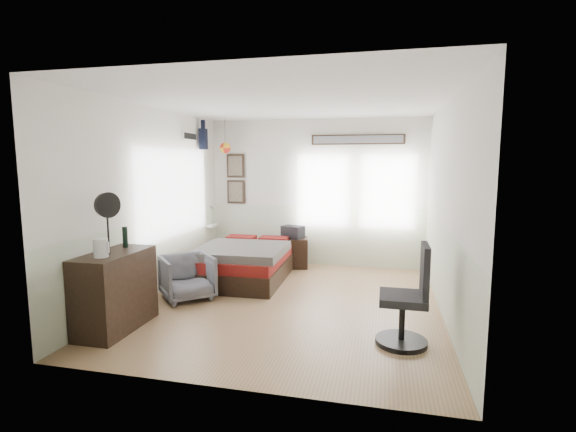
{
  "coord_description": "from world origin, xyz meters",
  "views": [
    {
      "loc": [
        1.23,
        -5.39,
        1.92
      ],
      "look_at": [
        -0.1,
        0.4,
        1.15
      ],
      "focal_mm": 26.0,
      "sensor_mm": 36.0,
      "label": 1
    }
  ],
  "objects_px": {
    "bed": "(245,262)",
    "nightstand": "(293,252)",
    "task_chair": "(409,304)",
    "armchair": "(187,277)",
    "dresser": "(115,291)"
  },
  "relations": [
    {
      "from": "bed",
      "to": "nightstand",
      "type": "height_order",
      "value": "bed"
    },
    {
      "from": "bed",
      "to": "task_chair",
      "type": "distance_m",
      "value": 3.16
    },
    {
      "from": "bed",
      "to": "armchair",
      "type": "height_order",
      "value": "armchair"
    },
    {
      "from": "bed",
      "to": "dresser",
      "type": "bearing_deg",
      "value": -110.38
    },
    {
      "from": "armchair",
      "to": "nightstand",
      "type": "bearing_deg",
      "value": 21.04
    },
    {
      "from": "nightstand",
      "to": "dresser",
      "type": "bearing_deg",
      "value": -124.25
    },
    {
      "from": "bed",
      "to": "dresser",
      "type": "xyz_separation_m",
      "value": [
        -0.79,
        -2.28,
        0.16
      ]
    },
    {
      "from": "armchair",
      "to": "dresser",
      "type": "bearing_deg",
      "value": -147.03
    },
    {
      "from": "dresser",
      "to": "task_chair",
      "type": "xyz_separation_m",
      "value": [
        3.26,
        0.31,
        -0.01
      ]
    },
    {
      "from": "armchair",
      "to": "nightstand",
      "type": "relative_size",
      "value": 1.27
    },
    {
      "from": "dresser",
      "to": "task_chair",
      "type": "height_order",
      "value": "task_chair"
    },
    {
      "from": "nightstand",
      "to": "task_chair",
      "type": "relative_size",
      "value": 0.5
    },
    {
      "from": "bed",
      "to": "task_chair",
      "type": "relative_size",
      "value": 1.72
    },
    {
      "from": "nightstand",
      "to": "task_chair",
      "type": "distance_m",
      "value": 3.51
    },
    {
      "from": "nightstand",
      "to": "task_chair",
      "type": "bearing_deg",
      "value": -68.87
    }
  ]
}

